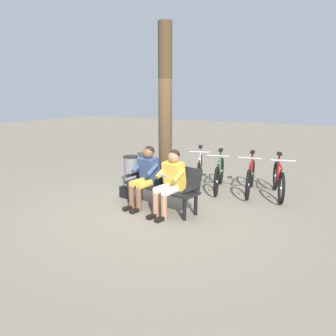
% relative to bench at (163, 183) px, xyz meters
% --- Properties ---
extents(ground_plane, '(40.00, 40.00, 0.00)m').
position_rel_bench_xyz_m(ground_plane, '(0.13, 0.01, -0.51)').
color(ground_plane, gray).
extents(bench, '(1.66, 0.79, 0.87)m').
position_rel_bench_xyz_m(bench, '(0.00, 0.00, 0.00)').
color(bench, black).
rests_on(bench, ground).
extents(person_reading, '(0.54, 0.82, 1.20)m').
position_rel_bench_xyz_m(person_reading, '(-0.28, 0.23, 0.16)').
color(person_reading, gold).
rests_on(person_reading, ground).
extents(person_companion, '(0.54, 0.82, 1.20)m').
position_rel_bench_xyz_m(person_companion, '(0.34, 0.10, 0.16)').
color(person_companion, '#334772').
rests_on(person_companion, ground).
extents(handbag, '(0.31, 0.17, 0.24)m').
position_rel_bench_xyz_m(handbag, '(0.98, -0.12, -0.39)').
color(handbag, black).
rests_on(handbag, ground).
extents(tree_trunk, '(0.30, 0.30, 3.65)m').
position_rel_bench_xyz_m(tree_trunk, '(0.49, -0.95, 1.32)').
color(tree_trunk, '#4C3823').
rests_on(tree_trunk, ground).
extents(litter_bin, '(0.35, 0.35, 0.77)m').
position_rel_bench_xyz_m(litter_bin, '(1.34, -0.80, -0.12)').
color(litter_bin, slate).
rests_on(litter_bin, ground).
extents(bicycle_blue, '(0.62, 1.63, 0.94)m').
position_rel_bench_xyz_m(bicycle_blue, '(-1.85, -1.82, -0.15)').
color(bicycle_blue, black).
rests_on(bicycle_blue, ground).
extents(bicycle_red, '(0.48, 1.67, 0.94)m').
position_rel_bench_xyz_m(bicycle_red, '(-1.25, -1.76, -0.15)').
color(bicycle_red, black).
rests_on(bicycle_red, ground).
extents(bicycle_black, '(0.56, 1.65, 0.94)m').
position_rel_bench_xyz_m(bicycle_black, '(-0.55, -1.66, -0.15)').
color(bicycle_black, black).
rests_on(bicycle_black, ground).
extents(bicycle_purple, '(0.70, 1.59, 0.94)m').
position_rel_bench_xyz_m(bicycle_purple, '(0.04, -1.88, -0.15)').
color(bicycle_purple, black).
rests_on(bicycle_purple, ground).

